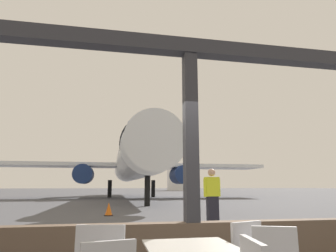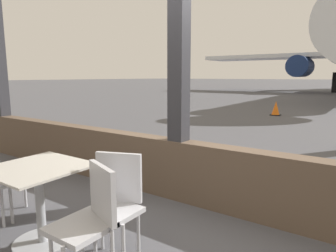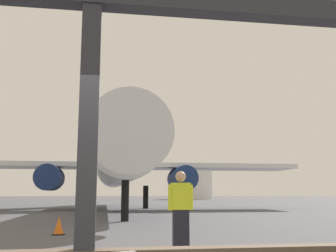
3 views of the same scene
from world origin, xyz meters
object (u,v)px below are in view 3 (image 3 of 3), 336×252
object	(u,v)px
traffic_cone	(59,226)
fuel_storage_tank	(193,183)
ground_crew_worker	(181,212)
airplane	(118,161)

from	to	relation	value
traffic_cone	fuel_storage_tank	bearing A→B (deg)	74.12
ground_crew_worker	traffic_cone	bearing A→B (deg)	121.12
traffic_cone	fuel_storage_tank	xyz separation A→B (m)	(19.17, 67.38, 2.96)
airplane	fuel_storage_tank	xyz separation A→B (m)	(16.86, 49.80, -0.45)
ground_crew_worker	fuel_storage_tank	size ratio (longest dim) A/B	0.22
traffic_cone	fuel_storage_tank	distance (m)	70.12
airplane	fuel_storage_tank	world-z (taller)	airplane
traffic_cone	ground_crew_worker	bearing A→B (deg)	-58.88
ground_crew_worker	traffic_cone	distance (m)	5.76
airplane	ground_crew_worker	size ratio (longest dim) A/B	17.99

